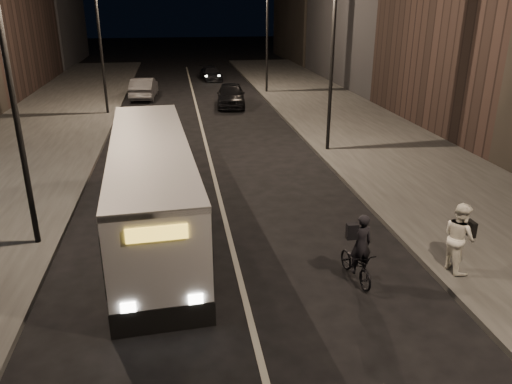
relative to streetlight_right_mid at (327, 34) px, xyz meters
name	(u,v)px	position (x,y,z in m)	size (l,w,h in m)	color
ground	(247,306)	(-5.33, -12.00, -5.36)	(180.00, 180.00, 0.00)	black
sidewalk_right	(370,137)	(3.17, 2.00, -5.28)	(7.00, 70.00, 0.16)	#343432
sidewalk_left	(25,152)	(-13.83, 2.00, -5.28)	(7.00, 70.00, 0.16)	#343432
streetlight_right_mid	(327,34)	(0.00, 0.00, 0.00)	(1.20, 0.44, 8.12)	black
streetlight_right_far	(264,20)	(0.00, 16.00, 0.00)	(1.20, 0.44, 8.12)	black
streetlight_left_near	(17,59)	(-10.66, -8.00, 0.00)	(1.20, 0.44, 8.12)	black
streetlight_left_far	(103,25)	(-10.66, 10.00, 0.00)	(1.20, 0.44, 8.12)	black
city_bus	(152,183)	(-7.57, -7.39, -3.79)	(3.01, 10.80, 2.88)	silver
cyclist_on_bicycle	(357,258)	(-2.38, -11.31, -4.72)	(0.77, 1.72, 1.91)	black
pedestrian_woman	(459,237)	(0.27, -11.43, -4.27)	(0.91, 0.71, 1.86)	white
car_near	(231,95)	(-3.00, 11.51, -4.59)	(1.82, 4.53, 1.54)	black
car_mid	(144,88)	(-8.93, 15.39, -4.60)	(1.60, 4.60, 1.52)	#3F3F42
car_far	(211,74)	(-3.43, 23.47, -4.80)	(1.58, 3.89, 1.13)	black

